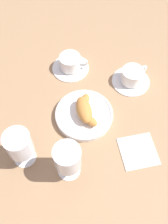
# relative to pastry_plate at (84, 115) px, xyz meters

# --- Properties ---
(ground_plane) EXTENTS (2.20, 2.20, 0.00)m
(ground_plane) POSITION_rel_pastry_plate_xyz_m (-0.02, -0.02, -0.01)
(ground_plane) COLOR #997551
(pastry_plate) EXTENTS (0.19, 0.19, 0.02)m
(pastry_plate) POSITION_rel_pastry_plate_xyz_m (0.00, 0.00, 0.00)
(pastry_plate) COLOR white
(pastry_plate) RESTS_ON ground_plane
(croissant_large) EXTENTS (0.13, 0.09, 0.04)m
(croissant_large) POSITION_rel_pastry_plate_xyz_m (0.00, 0.00, 0.03)
(croissant_large) COLOR #BC7A38
(croissant_large) RESTS_ON pastry_plate
(coffee_cup_near) EXTENTS (0.14, 0.14, 0.06)m
(coffee_cup_near) POSITION_rel_pastry_plate_xyz_m (-0.20, 0.07, 0.01)
(coffee_cup_near) COLOR white
(coffee_cup_near) RESTS_ON ground_plane
(coffee_cup_far) EXTENTS (0.14, 0.14, 0.06)m
(coffee_cup_far) POSITION_rel_pastry_plate_xyz_m (-0.03, 0.22, 0.01)
(coffee_cup_far) COLOR white
(coffee_cup_far) RESTS_ON ground_plane
(juice_glass_left) EXTENTS (0.08, 0.08, 0.14)m
(juice_glass_left) POSITION_rel_pastry_plate_xyz_m (0.13, -0.14, 0.08)
(juice_glass_left) COLOR white
(juice_glass_left) RESTS_ON ground_plane
(juice_glass_right) EXTENTS (0.08, 0.08, 0.14)m
(juice_glass_right) POSITION_rel_pastry_plate_xyz_m (0.02, -0.23, 0.08)
(juice_glass_right) COLOR white
(juice_glass_right) RESTS_ON ground_plane
(folded_napkin) EXTENTS (0.14, 0.14, 0.01)m
(folded_napkin) POSITION_rel_pastry_plate_xyz_m (0.20, 0.07, -0.01)
(folded_napkin) COLOR silver
(folded_napkin) RESTS_ON ground_plane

